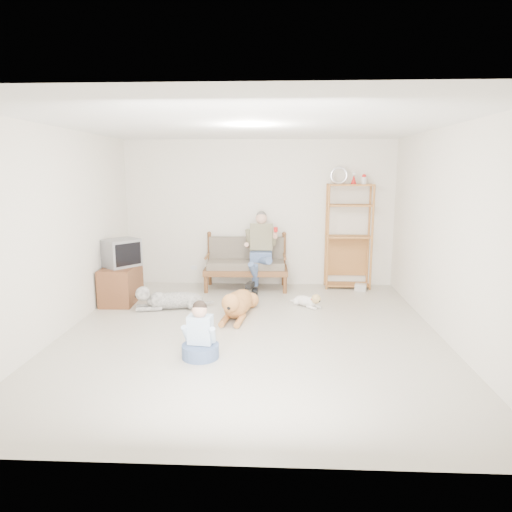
{
  "coord_description": "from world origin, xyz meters",
  "views": [
    {
      "loc": [
        0.34,
        -5.76,
        2.15
      ],
      "look_at": [
        0.03,
        1.0,
        0.87
      ],
      "focal_mm": 32.0,
      "sensor_mm": 36.0,
      "label": 1
    }
  ],
  "objects_px": {
    "tv_stand": "(121,284)",
    "loveseat": "(246,262)",
    "etagere": "(349,235)",
    "golden_retriever": "(237,304)"
  },
  "relations": [
    {
      "from": "loveseat",
      "to": "tv_stand",
      "type": "distance_m",
      "value": 2.25
    },
    {
      "from": "etagere",
      "to": "tv_stand",
      "type": "relative_size",
      "value": 2.42
    },
    {
      "from": "etagere",
      "to": "golden_retriever",
      "type": "xyz_separation_m",
      "value": [
        -1.89,
        -1.77,
        -0.79
      ]
    },
    {
      "from": "tv_stand",
      "to": "etagere",
      "type": "bearing_deg",
      "value": 14.45
    },
    {
      "from": "loveseat",
      "to": "golden_retriever",
      "type": "height_order",
      "value": "loveseat"
    },
    {
      "from": "tv_stand",
      "to": "loveseat",
      "type": "bearing_deg",
      "value": 24.51
    },
    {
      "from": "loveseat",
      "to": "golden_retriever",
      "type": "relative_size",
      "value": 1.0
    },
    {
      "from": "loveseat",
      "to": "tv_stand",
      "type": "height_order",
      "value": "loveseat"
    },
    {
      "from": "loveseat",
      "to": "golden_retriever",
      "type": "distance_m",
      "value": 1.66
    },
    {
      "from": "loveseat",
      "to": "tv_stand",
      "type": "bearing_deg",
      "value": -155.24
    }
  ]
}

